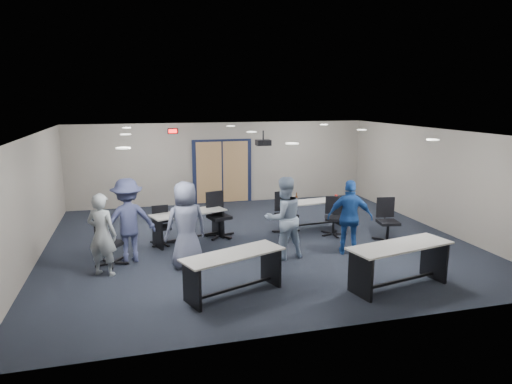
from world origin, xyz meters
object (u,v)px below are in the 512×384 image
object	(u,v)px
chair_loose_right	(388,221)
person_gray	(102,235)
table_back_left	(189,221)
person_back	(128,220)
chair_back_c	(287,213)
table_front_left	(234,266)
chair_back_b	(219,215)
person_lightblue	(284,218)
chair_loose_left	(111,242)
person_navy	(350,217)
chair_back_d	(333,217)
chair_back_a	(162,226)
table_front_right	(400,258)
person_plaid	(186,225)
table_back_right	(313,209)

from	to	relation	value
chair_loose_right	person_gray	distance (m)	6.67
table_back_left	person_back	size ratio (longest dim) A/B	1.07
chair_back_c	person_back	size ratio (longest dim) A/B	0.60
table_front_left	chair_back_c	distance (m)	3.95
chair_back_b	person_lightblue	size ratio (longest dim) A/B	0.63
chair_loose_left	person_lightblue	distance (m)	3.73
person_navy	chair_back_d	bearing A→B (deg)	-77.51
person_back	table_back_left	bearing A→B (deg)	-155.07
chair_back_a	person_lightblue	bearing A→B (deg)	-38.04
table_front_right	chair_back_d	size ratio (longest dim) A/B	2.18
table_front_left	table_front_right	bearing A→B (deg)	-30.30
chair_loose_right	person_gray	xyz separation A→B (m)	(-6.65, -0.46, 0.30)
table_back_left	person_lightblue	xyz separation A→B (m)	(1.89, -1.71, 0.40)
table_front_right	person_lightblue	xyz separation A→B (m)	(-1.58, 2.10, 0.35)
chair_back_d	person_lightblue	distance (m)	2.24
table_front_left	person_plaid	size ratio (longest dim) A/B	1.10
chair_back_a	chair_back_b	xyz separation A→B (m)	(1.45, 0.22, 0.11)
table_back_left	chair_back_c	bearing A→B (deg)	-18.97
table_back_left	chair_back_b	xyz separation A→B (m)	(0.79, 0.16, 0.06)
chair_back_d	chair_loose_left	bearing A→B (deg)	-151.39
chair_back_c	chair_back_d	bearing A→B (deg)	-30.44
person_navy	chair_loose_right	bearing A→B (deg)	-134.03
chair_loose_right	table_back_left	bearing A→B (deg)	173.80
person_plaid	person_lightblue	bearing A→B (deg)	165.94
table_front_right	person_navy	xyz separation A→B (m)	(-0.05, 1.96, 0.28)
person_navy	chair_loose_left	bearing A→B (deg)	15.48
chair_back_c	person_navy	world-z (taller)	person_navy
chair_back_a	chair_loose_right	xyz separation A→B (m)	(5.40, -1.22, 0.07)
chair_loose_right	person_lightblue	distance (m)	2.91
chair_loose_left	table_back_right	bearing A→B (deg)	-38.65
chair_loose_right	person_plaid	size ratio (longest dim) A/B	0.59
person_lightblue	table_front_left	bearing A→B (deg)	37.18
table_back_left	person_lightblue	size ratio (longest dim) A/B	1.07
chair_back_a	person_back	xyz separation A→B (m)	(-0.76, -0.99, 0.45)
chair_loose_right	person_gray	world-z (taller)	person_gray
person_back	person_plaid	bearing A→B (deg)	138.99
person_lightblue	person_back	world-z (taller)	same
chair_back_b	chair_loose_right	xyz separation A→B (m)	(3.95, -1.44, -0.04)
chair_back_a	person_plaid	xyz separation A→B (m)	(0.41, -1.65, 0.45)
table_front_left	chair_back_c	bearing A→B (deg)	36.26
table_back_right	person_navy	distance (m)	2.25
table_back_left	chair_loose_right	world-z (taller)	chair_loose_right
table_back_right	person_navy	size ratio (longest dim) A/B	1.11
table_back_right	person_navy	world-z (taller)	person_navy
chair_loose_left	chair_back_b	bearing A→B (deg)	-27.72
chair_back_d	chair_loose_left	size ratio (longest dim) A/B	0.97
chair_back_b	person_plaid	size ratio (longest dim) A/B	0.63
table_front_right	chair_back_b	xyz separation A→B (m)	(-2.67, 3.97, 0.01)
table_back_left	person_plaid	xyz separation A→B (m)	(-0.25, -1.71, 0.40)
person_lightblue	person_back	size ratio (longest dim) A/B	1.00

